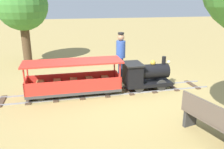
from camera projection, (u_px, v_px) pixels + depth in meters
ground_plane at (116, 92)px, 6.88m from camera, size 60.00×60.00×0.00m
track at (105, 92)px, 6.81m from camera, size 0.76×6.40×0.04m
locomotive at (145, 74)px, 6.93m from camera, size 0.72×1.45×0.96m
passenger_car at (74, 82)px, 6.49m from camera, size 0.82×2.70×0.97m
conductor_person at (121, 53)px, 7.58m from camera, size 0.30×0.30×1.62m
park_bench at (211, 120)px, 4.40m from camera, size 1.36×0.69×0.82m
oak_tree_near at (22, 6)px, 9.33m from camera, size 2.07×2.07×3.47m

